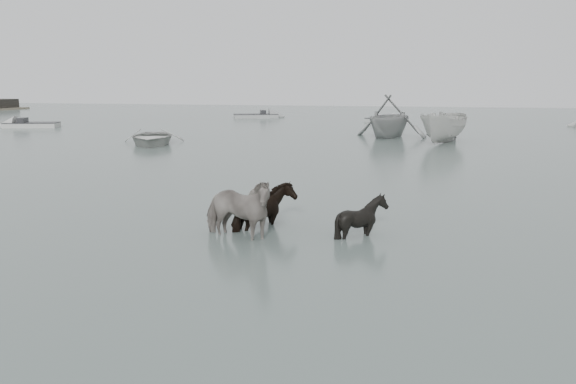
{
  "coord_description": "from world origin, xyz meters",
  "views": [
    {
      "loc": [
        2.1,
        -12.22,
        3.52
      ],
      "look_at": [
        -0.65,
        0.23,
        1.0
      ],
      "focal_mm": 35.0,
      "sensor_mm": 36.0,
      "label": 1
    }
  ],
  "objects_px": {
    "pony_pinto": "(237,203)",
    "rowboat_lead": "(151,135)",
    "pony_dark": "(265,199)",
    "pony_black": "(362,209)"
  },
  "relations": [
    {
      "from": "pony_dark",
      "to": "pony_black",
      "type": "height_order",
      "value": "pony_dark"
    },
    {
      "from": "pony_pinto",
      "to": "rowboat_lead",
      "type": "xyz_separation_m",
      "value": [
        -10.66,
        17.63,
        -0.33
      ]
    },
    {
      "from": "pony_dark",
      "to": "pony_black",
      "type": "relative_size",
      "value": 1.13
    },
    {
      "from": "rowboat_lead",
      "to": "pony_dark",
      "type": "bearing_deg",
      "value": -76.08
    },
    {
      "from": "pony_dark",
      "to": "pony_pinto",
      "type": "bearing_deg",
      "value": 168.11
    },
    {
      "from": "pony_pinto",
      "to": "pony_dark",
      "type": "height_order",
      "value": "pony_pinto"
    },
    {
      "from": "pony_pinto",
      "to": "rowboat_lead",
      "type": "relative_size",
      "value": 0.41
    },
    {
      "from": "pony_pinto",
      "to": "pony_dark",
      "type": "bearing_deg",
      "value": -2.75
    },
    {
      "from": "rowboat_lead",
      "to": "pony_pinto",
      "type": "bearing_deg",
      "value": -78.64
    },
    {
      "from": "pony_black",
      "to": "rowboat_lead",
      "type": "relative_size",
      "value": 0.27
    }
  ]
}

